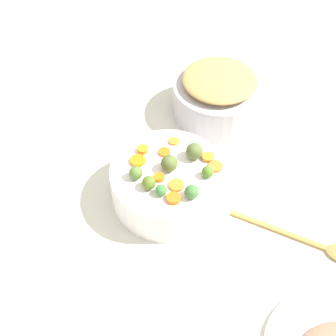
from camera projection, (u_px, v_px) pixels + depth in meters
name	position (u px, v px, depth m)	size (l,w,h in m)	color
tabletop	(171.00, 187.00, 1.35)	(2.40, 2.40, 0.02)	beige
serving_bowl_carrots	(168.00, 184.00, 1.28)	(0.30, 0.30, 0.11)	white
metal_pot	(218.00, 99.00, 1.50)	(0.27, 0.27, 0.11)	#BCB7C3
stuffing_mound	(220.00, 80.00, 1.44)	(0.22, 0.22, 0.04)	tan
carrot_slice_0	(164.00, 152.00, 1.28)	(0.03, 0.03, 0.01)	orange
carrot_slice_1	(174.00, 141.00, 1.30)	(0.03, 0.03, 0.01)	orange
carrot_slice_2	(174.00, 198.00, 1.17)	(0.04, 0.04, 0.01)	orange
carrot_slice_3	(138.00, 161.00, 1.26)	(0.04, 0.04, 0.01)	orange
carrot_slice_4	(159.00, 177.00, 1.22)	(0.03, 0.03, 0.01)	orange
carrot_slice_5	(216.00, 166.00, 1.24)	(0.04, 0.04, 0.01)	orange
carrot_slice_6	(143.00, 150.00, 1.28)	(0.03, 0.03, 0.01)	orange
carrot_slice_7	(208.00, 157.00, 1.26)	(0.03, 0.03, 0.01)	orange
carrot_slice_8	(176.00, 185.00, 1.20)	(0.04, 0.04, 0.01)	orange
brussels_sprout_0	(161.00, 190.00, 1.18)	(0.03, 0.03, 0.03)	#44873D
brussels_sprout_1	(169.00, 163.00, 1.23)	(0.04, 0.04, 0.04)	#5C6C32
brussels_sprout_2	(208.00, 172.00, 1.22)	(0.03, 0.03, 0.03)	#517F28
brussels_sprout_3	(149.00, 183.00, 1.19)	(0.03, 0.03, 0.03)	olive
brussels_sprout_4	(192.00, 192.00, 1.17)	(0.03, 0.03, 0.03)	#467C3A
brussels_sprout_5	(194.00, 151.00, 1.25)	(0.04, 0.04, 0.04)	#5B6B35
brussels_sprout_6	(136.00, 173.00, 1.21)	(0.03, 0.03, 0.03)	#5B7E35
wooden_spoon	(318.00, 245.00, 1.21)	(0.23, 0.27, 0.01)	#AE8443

